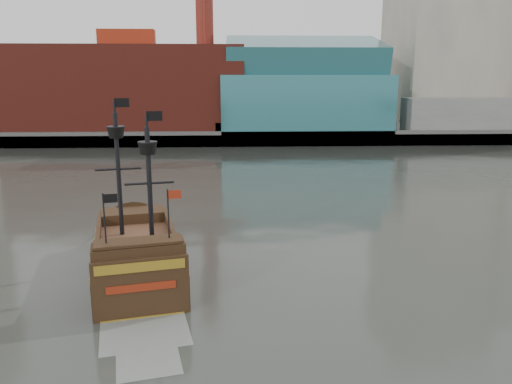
{
  "coord_description": "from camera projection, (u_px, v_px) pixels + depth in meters",
  "views": [
    {
      "loc": [
        -3.09,
        -22.84,
        11.7
      ],
      "look_at": [
        -1.52,
        10.38,
        4.0
      ],
      "focal_mm": 35.0,
      "sensor_mm": 36.0,
      "label": 1
    }
  ],
  "objects": [
    {
      "name": "ground",
      "position": [
        296.0,
        316.0,
        25.0
      ],
      "size": [
        400.0,
        400.0,
        0.0
      ],
      "primitive_type": "plane",
      "color": "#252723",
      "rests_on": "ground"
    },
    {
      "name": "promenade_far",
      "position": [
        246.0,
        125.0,
        114.31
      ],
      "size": [
        220.0,
        60.0,
        2.0
      ],
      "primitive_type": "cube",
      "color": "slate",
      "rests_on": "ground"
    },
    {
      "name": "seawall",
      "position": [
        251.0,
        139.0,
        85.53
      ],
      "size": [
        220.0,
        1.0,
        2.6
      ],
      "primitive_type": "cube",
      "color": "#4C4C49",
      "rests_on": "ground"
    },
    {
      "name": "skyline",
      "position": [
        272.0,
        12.0,
        102.0
      ],
      "size": [
        149.0,
        45.0,
        62.0
      ],
      "color": "brown",
      "rests_on": "promenade_far"
    },
    {
      "name": "pirate_ship",
      "position": [
        137.0,
        259.0,
        29.95
      ],
      "size": [
        7.67,
        15.63,
        11.24
      ],
      "rotation": [
        0.0,
        0.0,
        0.22
      ],
      "color": "black",
      "rests_on": "ground"
    }
  ]
}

